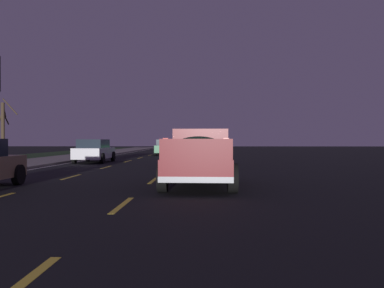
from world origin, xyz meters
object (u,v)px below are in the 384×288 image
at_px(sedan_white, 94,151).
at_px(bare_tree_far, 3,128).
at_px(pickup_truck, 200,156).
at_px(sedan_green, 166,147).
at_px(sedan_black, 198,153).

distance_m(sedan_white, bare_tree_far, 9.95).
height_order(pickup_truck, sedan_green, pickup_truck).
xyz_separation_m(sedan_green, bare_tree_far, (-8.55, 12.08, 1.63)).
bearing_deg(sedan_black, pickup_truck, -178.69).
xyz_separation_m(sedan_green, sedan_white, (-13.42, 3.55, 0.00)).
bearing_deg(sedan_green, pickup_truck, -172.39).
bearing_deg(pickup_truck, sedan_green, 7.61).
bearing_deg(pickup_truck, bare_tree_far, 39.90).
height_order(sedan_green, bare_tree_far, bare_tree_far).
height_order(pickup_truck, bare_tree_far, bare_tree_far).
bearing_deg(bare_tree_far, sedan_green, -54.70).
distance_m(pickup_truck, bare_tree_far, 24.58).
relative_size(sedan_green, bare_tree_far, 0.92).
bearing_deg(sedan_black, sedan_white, 59.46).
bearing_deg(sedan_white, sedan_black, -120.54).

